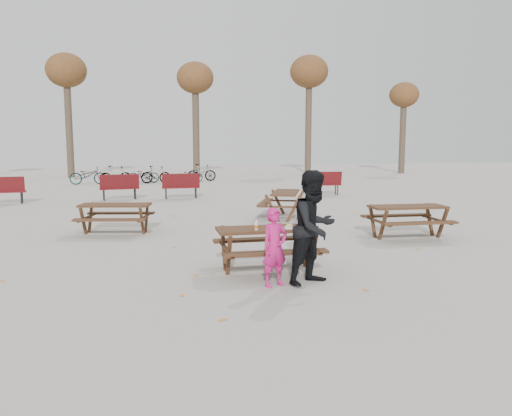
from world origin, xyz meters
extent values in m
plane|color=gray|center=(0.00, 0.00, 0.00)|extent=(80.00, 80.00, 0.00)
cube|color=#352113|center=(0.00, 0.00, 0.75)|extent=(1.80, 0.70, 0.05)
cube|color=#352113|center=(0.00, -0.60, 0.45)|extent=(1.80, 0.25, 0.05)
cube|color=#352113|center=(0.00, 0.60, 0.45)|extent=(1.80, 0.25, 0.05)
cylinder|color=#352113|center=(-0.75, -0.30, 0.36)|extent=(0.08, 0.08, 0.73)
cylinder|color=#352113|center=(-0.75, 0.30, 0.36)|extent=(0.08, 0.08, 0.73)
cylinder|color=#352113|center=(0.75, -0.30, 0.36)|extent=(0.08, 0.08, 0.73)
cylinder|color=#352113|center=(0.75, 0.30, 0.36)|extent=(0.08, 0.08, 0.73)
cube|color=white|center=(0.35, -0.18, 0.79)|extent=(0.18, 0.11, 0.03)
ellipsoid|color=tan|center=(0.35, -0.18, 0.83)|extent=(0.14, 0.06, 0.05)
cylinder|color=silver|center=(-0.25, -0.18, 0.85)|extent=(0.06, 0.06, 0.15)
cylinder|color=#F64F0C|center=(-0.25, -0.18, 0.83)|extent=(0.07, 0.07, 0.05)
cylinder|color=white|center=(-0.25, -0.18, 0.94)|extent=(0.03, 0.03, 0.02)
imported|color=#C01868|center=(-0.12, -0.97, 0.63)|extent=(0.54, 0.45, 1.26)
imported|color=black|center=(0.54, -0.96, 0.92)|extent=(1.13, 1.05, 1.85)
imported|color=black|center=(-5.31, 19.68, 0.49)|extent=(1.91, 0.77, 0.99)
imported|color=black|center=(-3.84, 19.29, 0.51)|extent=(1.75, 0.82, 1.02)
imported|color=black|center=(-2.37, 20.09, 0.44)|extent=(1.70, 0.61, 0.89)
imported|color=black|center=(-1.70, 19.64, 0.49)|extent=(1.64, 0.55, 0.97)
imported|color=black|center=(0.15, 19.94, 0.40)|extent=(1.56, 0.68, 0.79)
imported|color=black|center=(0.94, 20.65, 0.49)|extent=(1.68, 0.59, 0.99)
cylinder|color=#382B21|center=(-7.00, 25.50, 3.15)|extent=(0.44, 0.44, 6.30)
ellipsoid|color=brown|center=(-7.00, 25.50, 6.75)|extent=(2.52, 2.52, 2.14)
cylinder|color=#382B21|center=(1.00, 24.50, 2.97)|extent=(0.44, 0.44, 5.95)
ellipsoid|color=brown|center=(1.00, 24.50, 6.38)|extent=(2.38, 2.38, 2.02)
cylinder|color=#382B21|center=(9.00, 25.50, 3.32)|extent=(0.44, 0.44, 6.65)
ellipsoid|color=brown|center=(9.00, 25.50, 7.12)|extent=(2.66, 2.66, 2.26)
cylinder|color=#382B21|center=(16.00, 25.00, 2.62)|extent=(0.44, 0.44, 5.25)
ellipsoid|color=brown|center=(16.00, 25.00, 5.62)|extent=(2.10, 2.10, 1.79)
camera|label=1|loc=(-2.03, -8.52, 2.30)|focal=35.00mm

